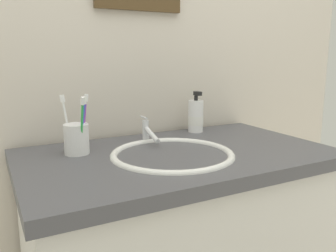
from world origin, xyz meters
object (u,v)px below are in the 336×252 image
at_px(toothbrush_purple, 85,119).
at_px(soap_dispenser, 196,117).
at_px(toothbrush_blue, 83,121).
at_px(faucet, 148,132).
at_px(toothbrush_green, 82,122).
at_px(toothbrush_white, 66,119).
at_px(toothbrush_cup, 77,139).

height_order(toothbrush_purple, soap_dispenser, toothbrush_purple).
bearing_deg(toothbrush_blue, faucet, 9.69).
height_order(toothbrush_green, soap_dispenser, toothbrush_green).
bearing_deg(toothbrush_green, toothbrush_purple, 67.89).
bearing_deg(toothbrush_blue, toothbrush_white, 131.76).
height_order(faucet, toothbrush_green, toothbrush_green).
relative_size(toothbrush_blue, toothbrush_green, 0.98).
distance_m(faucet, toothbrush_cup, 0.27).
relative_size(faucet, toothbrush_green, 0.77).
bearing_deg(faucet, toothbrush_green, -164.06).
bearing_deg(toothbrush_blue, toothbrush_purple, 63.69).
bearing_deg(toothbrush_green, toothbrush_cup, 102.36).
bearing_deg(toothbrush_blue, toothbrush_cup, 149.56).
bearing_deg(faucet, toothbrush_cup, -173.50).
xyz_separation_m(faucet, soap_dispenser, (0.25, 0.07, 0.02)).
xyz_separation_m(toothbrush_blue, toothbrush_white, (-0.04, 0.05, 0.00)).
bearing_deg(toothbrush_blue, soap_dispenser, 13.14).
distance_m(toothbrush_purple, toothbrush_white, 0.06).
distance_m(toothbrush_cup, toothbrush_green, 0.08).
bearing_deg(toothbrush_cup, toothbrush_green, -77.64).
bearing_deg(toothbrush_white, toothbrush_blue, -48.24).
bearing_deg(toothbrush_cup, soap_dispenser, 11.41).
relative_size(toothbrush_cup, toothbrush_blue, 0.54).
xyz_separation_m(faucet, toothbrush_green, (-0.26, -0.07, 0.07)).
relative_size(toothbrush_purple, toothbrush_blue, 1.02).
distance_m(toothbrush_blue, soap_dispenser, 0.52).
distance_m(faucet, toothbrush_blue, 0.26).
relative_size(faucet, toothbrush_blue, 0.79).
bearing_deg(toothbrush_purple, faucet, 4.17).
relative_size(toothbrush_cup, toothbrush_purple, 0.53).
distance_m(toothbrush_cup, toothbrush_white, 0.07).
bearing_deg(soap_dispenser, toothbrush_purple, -169.36).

